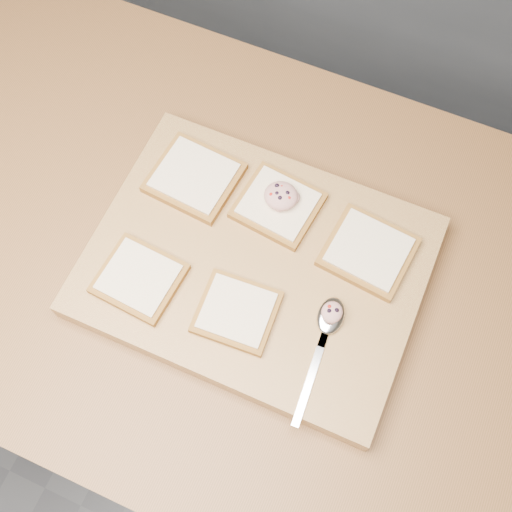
{
  "coord_description": "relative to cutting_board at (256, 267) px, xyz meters",
  "views": [
    {
      "loc": [
        0.01,
        -0.36,
        1.84
      ],
      "look_at": [
        -0.14,
        -0.01,
        0.96
      ],
      "focal_mm": 45.0,
      "sensor_mm": 36.0,
      "label": 1
    }
  ],
  "objects": [
    {
      "name": "bread_near_center",
      "position": [
        0.01,
        -0.09,
        0.03
      ],
      "size": [
        0.12,
        0.11,
        0.02
      ],
      "color": "olive",
      "rests_on": "cutting_board"
    },
    {
      "name": "bread_far_right",
      "position": [
        0.15,
        0.08,
        0.03
      ],
      "size": [
        0.14,
        0.13,
        0.02
      ],
      "color": "olive",
      "rests_on": "cutting_board"
    },
    {
      "name": "cutting_board",
      "position": [
        0.0,
        0.0,
        0.0
      ],
      "size": [
        0.5,
        0.38,
        0.04
      ],
      "primitive_type": "cube",
      "color": "#AC894A",
      "rests_on": "island_counter"
    },
    {
      "name": "spoon",
      "position": [
        0.14,
        -0.05,
        0.03
      ],
      "size": [
        0.04,
        0.2,
        0.01
      ],
      "color": "silver",
      "rests_on": "cutting_board"
    },
    {
      "name": "bread_far_center",
      "position": [
        -0.01,
        0.1,
        0.03
      ],
      "size": [
        0.13,
        0.12,
        0.02
      ],
      "color": "olive",
      "rests_on": "cutting_board"
    },
    {
      "name": "tuna_salad_dollop",
      "position": [
        -0.0,
        0.1,
        0.05
      ],
      "size": [
        0.05,
        0.05,
        0.02
      ],
      "color": "#DE9A8E",
      "rests_on": "bread_far_center"
    },
    {
      "name": "bread_near_left",
      "position": [
        -0.15,
        -0.1,
        0.03
      ],
      "size": [
        0.12,
        0.11,
        0.02
      ],
      "color": "olive",
      "rests_on": "cutting_board"
    },
    {
      "name": "spoon_salad",
      "position": [
        0.13,
        -0.04,
        0.04
      ],
      "size": [
        0.03,
        0.03,
        0.02
      ],
      "color": "#DE9A8E",
      "rests_on": "spoon"
    },
    {
      "name": "ground",
      "position": [
        0.14,
        0.01,
        -0.92
      ],
      "size": [
        4.0,
        4.0,
        0.0
      ],
      "primitive_type": "plane",
      "color": "#515459",
      "rests_on": "ground"
    },
    {
      "name": "bread_far_left",
      "position": [
        -0.15,
        0.09,
        0.03
      ],
      "size": [
        0.14,
        0.13,
        0.02
      ],
      "color": "olive",
      "rests_on": "cutting_board"
    },
    {
      "name": "island_counter",
      "position": [
        0.14,
        0.01,
        -0.47
      ],
      "size": [
        2.0,
        0.8,
        0.9
      ],
      "color": "slate",
      "rests_on": "ground"
    }
  ]
}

